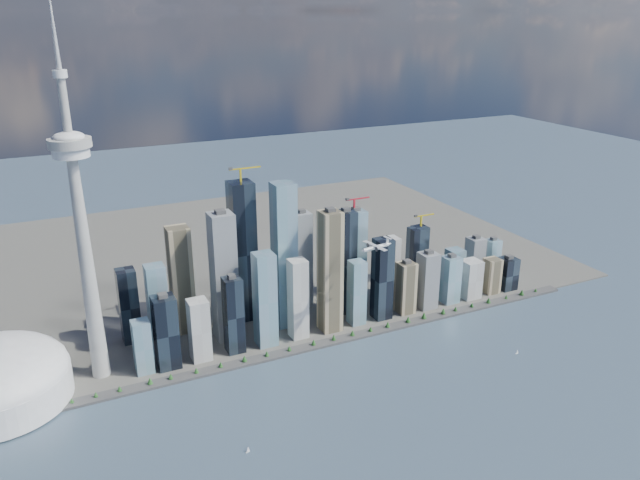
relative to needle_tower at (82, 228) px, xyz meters
name	(u,v)px	position (x,y,z in m)	size (l,w,h in m)	color
ground	(379,440)	(300.00, -310.00, -235.84)	(4000.00, 4000.00, 0.00)	#2E4351
seawall	(300,349)	(300.00, -60.00, -233.84)	(1100.00, 22.00, 4.00)	#383838
land	(219,257)	(300.00, 390.00, -234.34)	(1400.00, 900.00, 3.00)	#4C4C47
shoreline_trees	(300,346)	(300.00, -60.00, -227.06)	(960.53, 7.20, 8.80)	#3F2D1E
skyscraper_cluster	(311,276)	(359.61, 26.81, -150.10)	(736.00, 142.00, 275.12)	black
needle_tower	(82,228)	(0.00, 0.00, 0.00)	(56.00, 56.00, 550.50)	#969691
airplane	(376,247)	(416.51, -95.12, -62.71)	(59.83, 53.11, 14.60)	silver
sailboat_west	(248,450)	(141.29, -258.90, -233.16)	(6.04, 2.67, 8.35)	white
sailboat_east	(517,352)	(611.07, -219.83, -233.22)	(5.89, 1.92, 8.16)	white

